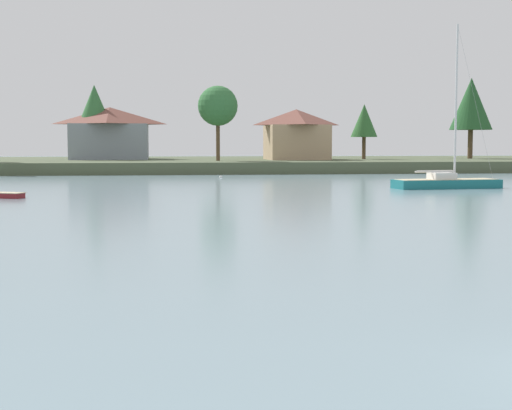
# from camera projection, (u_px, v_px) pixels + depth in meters

# --- Properties ---
(far_shore_bank) EXTENTS (187.91, 40.68, 1.45)m
(far_shore_bank) POSITION_uv_depth(u_px,v_px,m) (214.00, 164.00, 110.66)
(far_shore_bank) COLOR #4C563D
(far_shore_bank) RESTS_ON ground
(sailboat_teal) EXTENTS (9.32, 3.66, 14.21)m
(sailboat_teal) POSITION_uv_depth(u_px,v_px,m) (446.00, 185.00, 63.89)
(sailboat_teal) COLOR #196B70
(sailboat_teal) RESTS_ON ground
(dinghy_maroon) EXTENTS (3.00, 2.21, 0.54)m
(dinghy_maroon) POSITION_uv_depth(u_px,v_px,m) (4.00, 196.00, 52.75)
(dinghy_maroon) COLOR maroon
(dinghy_maroon) RESTS_ON ground
(mooring_buoy_white) EXTENTS (0.35, 0.35, 0.41)m
(mooring_buoy_white) POSITION_uv_depth(u_px,v_px,m) (221.00, 177.00, 82.46)
(mooring_buoy_white) COLOR white
(mooring_buoy_white) RESTS_ON ground
(shore_tree_center_right) EXTENTS (4.86, 4.86, 10.61)m
(shore_tree_center_right) POSITION_uv_depth(u_px,v_px,m) (94.00, 106.00, 107.81)
(shore_tree_center_right) COLOR brown
(shore_tree_center_right) RESTS_ON far_shore_bank
(shore_tree_left) EXTENTS (6.29, 6.29, 11.98)m
(shore_tree_left) POSITION_uv_depth(u_px,v_px,m) (471.00, 104.00, 112.41)
(shore_tree_left) COLOR brown
(shore_tree_left) RESTS_ON far_shore_bank
(shore_tree_inland_a) EXTENTS (5.22, 5.22, 9.79)m
(shore_tree_inland_a) POSITION_uv_depth(u_px,v_px,m) (218.00, 106.00, 98.69)
(shore_tree_inland_a) COLOR brown
(shore_tree_inland_a) RESTS_ON far_shore_bank
(shore_tree_inland_b) EXTENTS (3.86, 3.86, 7.92)m
(shore_tree_inland_b) POSITION_uv_depth(u_px,v_px,m) (364.00, 121.00, 109.15)
(shore_tree_inland_b) COLOR brown
(shore_tree_inland_b) RESTS_ON far_shore_bank
(cottage_behind_trees) EXTENTS (11.66, 10.76, 7.44)m
(cottage_behind_trees) POSITION_uv_depth(u_px,v_px,m) (110.00, 132.00, 108.61)
(cottage_behind_trees) COLOR gray
(cottage_behind_trees) RESTS_ON far_shore_bank
(cottage_hillside) EXTENTS (8.79, 10.15, 7.04)m
(cottage_hillside) POSITION_uv_depth(u_px,v_px,m) (296.00, 134.00, 106.36)
(cottage_hillside) COLOR tan
(cottage_hillside) RESTS_ON far_shore_bank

